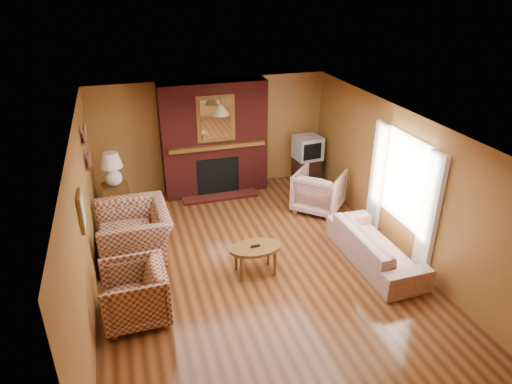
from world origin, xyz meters
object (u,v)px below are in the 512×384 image
object	(u,v)px
floral_armchair	(319,191)
crt_tv	(308,148)
fireplace	(214,140)
plaid_loveseat	(134,233)
coffee_table	(255,250)
side_table	(117,201)
floral_sofa	(375,247)
tv_stand	(306,170)
plaid_armchair	(134,294)
table_lamp	(112,168)

from	to	relation	value
floral_armchair	crt_tv	bearing A→B (deg)	-58.51
fireplace	plaid_loveseat	xyz separation A→B (m)	(-1.85, -2.10, -0.75)
coffee_table	side_table	world-z (taller)	side_table
floral_sofa	tv_stand	size ratio (longest dim) A/B	3.41
tv_stand	crt_tv	bearing A→B (deg)	-88.18
plaid_armchair	floral_sofa	xyz separation A→B (m)	(3.85, 0.23, -0.11)
fireplace	plaid_armchair	world-z (taller)	fireplace
floral_armchair	coffee_table	distance (m)	2.51
plaid_loveseat	floral_armchair	world-z (taller)	plaid_loveseat
plaid_loveseat	floral_armchair	distance (m)	3.68
fireplace	plaid_armchair	xyz separation A→B (m)	(-1.95, -3.69, -0.78)
plaid_armchair	tv_stand	size ratio (longest dim) A/B	1.49
plaid_armchair	crt_tv	bearing A→B (deg)	130.30
fireplace	floral_sofa	size ratio (longest dim) A/B	1.18
floral_armchair	table_lamp	world-z (taller)	table_lamp
plaid_armchair	side_table	xyz separation A→B (m)	(-0.15, 3.16, -0.08)
side_table	plaid_loveseat	bearing A→B (deg)	-80.91
coffee_table	tv_stand	bearing A→B (deg)	54.63
plaid_armchair	crt_tv	xyz separation A→B (m)	(4.00, 3.50, 0.45)
plaid_loveseat	crt_tv	bearing A→B (deg)	114.04
plaid_armchair	side_table	size ratio (longest dim) A/B	1.39
plaid_armchair	floral_armchair	size ratio (longest dim) A/B	0.98
plaid_loveseat	side_table	distance (m)	1.59
fireplace	plaid_armchair	distance (m)	4.25
table_lamp	crt_tv	size ratio (longest dim) A/B	1.13
floral_sofa	crt_tv	bearing A→B (deg)	-3.56
coffee_table	floral_sofa	bearing A→B (deg)	-8.29
fireplace	floral_armchair	bearing A→B (deg)	-39.73
crt_tv	fireplace	bearing A→B (deg)	174.70
floral_sofa	side_table	bearing A→B (deg)	52.91
tv_stand	coffee_table	bearing A→B (deg)	-123.55
coffee_table	floral_armchair	bearing A→B (deg)	42.67
crt_tv	floral_sofa	bearing A→B (deg)	-92.63
coffee_table	side_table	xyz separation A→B (m)	(-2.03, 2.64, -0.10)
fireplace	table_lamp	world-z (taller)	fireplace
table_lamp	tv_stand	bearing A→B (deg)	4.82
floral_armchair	side_table	xyz separation A→B (m)	(-3.87, 0.94, -0.09)
coffee_table	table_lamp	bearing A→B (deg)	127.60
fireplace	side_table	bearing A→B (deg)	-165.71
side_table	tv_stand	world-z (taller)	side_table
fireplace	coffee_table	bearing A→B (deg)	-91.26
plaid_armchair	tv_stand	xyz separation A→B (m)	(4.00, 3.51, -0.11)
plaid_armchair	fireplace	bearing A→B (deg)	151.26
tv_stand	plaid_armchair	bearing A→B (deg)	-136.95
coffee_table	tv_stand	xyz separation A→B (m)	(2.12, 2.99, -0.12)
plaid_armchair	floral_sofa	size ratio (longest dim) A/B	0.44
plaid_armchair	table_lamp	bearing A→B (deg)	-178.17
fireplace	table_lamp	size ratio (longest dim) A/B	3.54
coffee_table	crt_tv	world-z (taller)	crt_tv
coffee_table	side_table	size ratio (longest dim) A/B	1.28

